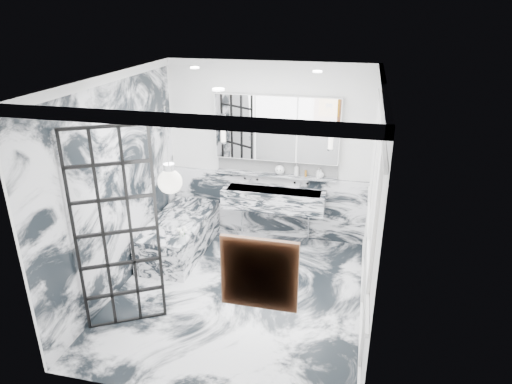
% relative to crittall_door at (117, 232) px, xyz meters
% --- Properties ---
extents(floor, '(3.60, 3.60, 0.00)m').
position_rel_crittall_door_xyz_m(floor, '(1.16, 0.83, -1.20)').
color(floor, silver).
rests_on(floor, ground).
extents(ceiling, '(3.60, 3.60, 0.00)m').
position_rel_crittall_door_xyz_m(ceiling, '(1.16, 0.83, 1.60)').
color(ceiling, white).
rests_on(ceiling, wall_back).
extents(wall_back, '(3.60, 0.00, 3.60)m').
position_rel_crittall_door_xyz_m(wall_back, '(1.16, 2.63, 0.20)').
color(wall_back, white).
rests_on(wall_back, floor).
extents(wall_front, '(3.60, 0.00, 3.60)m').
position_rel_crittall_door_xyz_m(wall_front, '(1.16, -0.97, 0.20)').
color(wall_front, white).
rests_on(wall_front, floor).
extents(wall_left, '(0.00, 3.60, 3.60)m').
position_rel_crittall_door_xyz_m(wall_left, '(-0.44, 0.83, 0.20)').
color(wall_left, white).
rests_on(wall_left, floor).
extents(wall_right, '(0.00, 3.60, 3.60)m').
position_rel_crittall_door_xyz_m(wall_right, '(2.76, 0.83, 0.20)').
color(wall_right, white).
rests_on(wall_right, floor).
extents(marble_clad_back, '(3.18, 0.05, 1.05)m').
position_rel_crittall_door_xyz_m(marble_clad_back, '(1.16, 2.61, -0.68)').
color(marble_clad_back, silver).
rests_on(marble_clad_back, floor).
extents(marble_clad_left, '(0.02, 3.56, 2.68)m').
position_rel_crittall_door_xyz_m(marble_clad_left, '(-0.43, 0.83, 0.14)').
color(marble_clad_left, silver).
rests_on(marble_clad_left, floor).
extents(panel_molding, '(0.03, 3.40, 2.30)m').
position_rel_crittall_door_xyz_m(panel_molding, '(2.74, 0.83, 0.10)').
color(panel_molding, white).
rests_on(panel_molding, floor).
extents(soap_bottle_a, '(0.10, 0.10, 0.20)m').
position_rel_crittall_door_xyz_m(soap_bottle_a, '(1.63, 2.54, -0.01)').
color(soap_bottle_a, '#8C5919').
rests_on(soap_bottle_a, ledge).
extents(soap_bottle_b, '(0.09, 0.09, 0.16)m').
position_rel_crittall_door_xyz_m(soap_bottle_b, '(1.97, 2.54, -0.03)').
color(soap_bottle_b, '#4C4C51').
rests_on(soap_bottle_b, ledge).
extents(soap_bottle_c, '(0.13, 0.13, 0.14)m').
position_rel_crittall_door_xyz_m(soap_bottle_c, '(2.00, 2.54, -0.04)').
color(soap_bottle_c, silver).
rests_on(soap_bottle_c, ledge).
extents(face_pot, '(0.15, 0.15, 0.15)m').
position_rel_crittall_door_xyz_m(face_pot, '(1.37, 2.54, -0.04)').
color(face_pot, white).
rests_on(face_pot, ledge).
extents(amber_bottle, '(0.04, 0.04, 0.10)m').
position_rel_crittall_door_xyz_m(amber_bottle, '(1.77, 2.54, -0.06)').
color(amber_bottle, '#8C5919').
rests_on(amber_bottle, ledge).
extents(flower_vase, '(0.08, 0.08, 0.12)m').
position_rel_crittall_door_xyz_m(flower_vase, '(0.33, 1.02, -0.59)').
color(flower_vase, silver).
rests_on(flower_vase, bathtub).
extents(crittall_door, '(0.79, 0.47, 2.40)m').
position_rel_crittall_door_xyz_m(crittall_door, '(0.00, 0.00, 0.00)').
color(crittall_door, black).
rests_on(crittall_door, floor).
extents(artwork, '(0.55, 0.05, 0.55)m').
position_rel_crittall_door_xyz_m(artwork, '(1.83, -0.93, 0.31)').
color(artwork, '#BF8713').
rests_on(artwork, wall_front).
extents(pendant_light, '(0.22, 0.22, 0.22)m').
position_rel_crittall_door_xyz_m(pendant_light, '(0.91, -0.49, 0.87)').
color(pendant_light, white).
rests_on(pendant_light, ceiling).
extents(trough_sink, '(1.60, 0.45, 0.30)m').
position_rel_crittall_door_xyz_m(trough_sink, '(1.31, 2.39, -0.47)').
color(trough_sink, silver).
rests_on(trough_sink, wall_back).
extents(ledge, '(1.90, 0.14, 0.04)m').
position_rel_crittall_door_xyz_m(ledge, '(1.31, 2.55, -0.13)').
color(ledge, silver).
rests_on(ledge, wall_back).
extents(subway_tile, '(1.90, 0.03, 0.23)m').
position_rel_crittall_door_xyz_m(subway_tile, '(1.31, 2.62, 0.00)').
color(subway_tile, white).
rests_on(subway_tile, wall_back).
extents(mirror_cabinet, '(1.90, 0.16, 1.00)m').
position_rel_crittall_door_xyz_m(mirror_cabinet, '(1.31, 2.56, 0.62)').
color(mirror_cabinet, white).
rests_on(mirror_cabinet, wall_back).
extents(sconce_left, '(0.07, 0.07, 0.40)m').
position_rel_crittall_door_xyz_m(sconce_left, '(0.49, 2.46, 0.58)').
color(sconce_left, white).
rests_on(sconce_left, mirror_cabinet).
extents(sconce_right, '(0.07, 0.07, 0.40)m').
position_rel_crittall_door_xyz_m(sconce_right, '(2.13, 2.46, 0.58)').
color(sconce_right, white).
rests_on(sconce_right, mirror_cabinet).
extents(bathtub, '(0.75, 1.65, 0.55)m').
position_rel_crittall_door_xyz_m(bathtub, '(-0.02, 1.73, -0.93)').
color(bathtub, silver).
rests_on(bathtub, floor).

